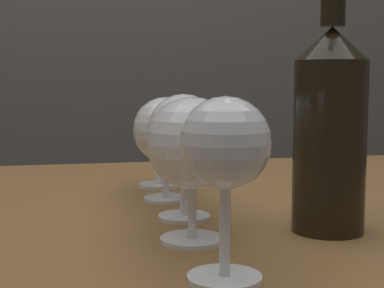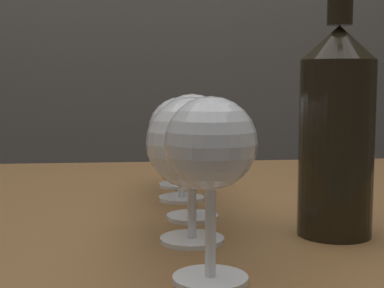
% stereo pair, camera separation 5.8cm
% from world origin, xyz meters
% --- Properties ---
extents(dining_table, '(1.17, 0.81, 0.72)m').
position_xyz_m(dining_table, '(0.00, 0.00, 0.62)').
color(dining_table, brown).
rests_on(dining_table, ground_plane).
extents(wine_glass_amber, '(0.07, 0.07, 0.15)m').
position_xyz_m(wine_glass_amber, '(0.03, -0.29, 0.83)').
color(wine_glass_amber, white).
rests_on(wine_glass_amber, dining_table).
extents(wine_glass_white, '(0.09, 0.09, 0.15)m').
position_xyz_m(wine_glass_white, '(0.03, -0.17, 0.82)').
color(wine_glass_white, white).
rests_on(wine_glass_white, dining_table).
extents(wine_glass_cabernet, '(0.09, 0.09, 0.15)m').
position_xyz_m(wine_glass_cabernet, '(0.04, -0.08, 0.82)').
color(wine_glass_cabernet, white).
rests_on(wine_glass_cabernet, dining_table).
extents(wine_glass_rose, '(0.09, 0.09, 0.14)m').
position_xyz_m(wine_glass_rose, '(0.03, 0.03, 0.82)').
color(wine_glass_rose, white).
rests_on(wine_glass_rose, dining_table).
extents(wine_glass_pinot, '(0.07, 0.07, 0.13)m').
position_xyz_m(wine_glass_pinot, '(0.04, 0.13, 0.81)').
color(wine_glass_pinot, white).
rests_on(wine_glass_pinot, dining_table).
extents(wine_bottle, '(0.08, 0.08, 0.30)m').
position_xyz_m(wine_bottle, '(0.18, -0.16, 0.84)').
color(wine_bottle, black).
rests_on(wine_bottle, dining_table).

